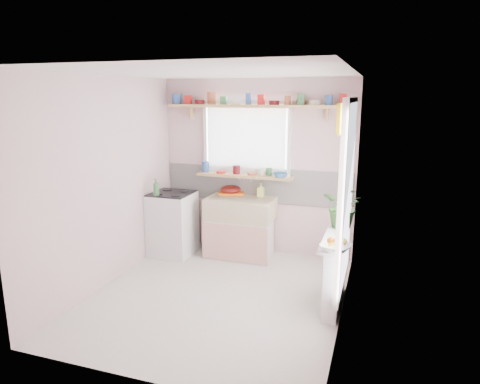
% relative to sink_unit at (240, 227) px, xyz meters
% --- Properties ---
extents(room, '(3.20, 3.20, 3.20)m').
position_rel_sink_unit_xyz_m(room, '(0.81, -0.43, 0.94)').
color(room, silver).
rests_on(room, ground).
extents(sink_unit, '(0.95, 0.65, 1.11)m').
position_rel_sink_unit_xyz_m(sink_unit, '(0.00, 0.00, 0.00)').
color(sink_unit, white).
rests_on(sink_unit, ground).
extents(cooker, '(0.58, 0.58, 0.93)m').
position_rel_sink_unit_xyz_m(cooker, '(-0.95, -0.24, 0.03)').
color(cooker, white).
rests_on(cooker, ground).
extents(radiator_ledge, '(0.22, 0.95, 0.78)m').
position_rel_sink_unit_xyz_m(radiator_ledge, '(1.45, -1.09, -0.03)').
color(radiator_ledge, white).
rests_on(radiator_ledge, ground).
extents(windowsill, '(1.40, 0.22, 0.04)m').
position_rel_sink_unit_xyz_m(windowsill, '(-0.00, 0.19, 0.71)').
color(windowsill, tan).
rests_on(windowsill, room).
extents(pine_shelf, '(2.52, 0.24, 0.04)m').
position_rel_sink_unit_xyz_m(pine_shelf, '(0.15, 0.18, 1.69)').
color(pine_shelf, tan).
rests_on(pine_shelf, room).
extents(shelf_crockery, '(2.47, 0.11, 0.12)m').
position_rel_sink_unit_xyz_m(shelf_crockery, '(0.15, 0.18, 1.76)').
color(shelf_crockery, '#3359A5').
rests_on(shelf_crockery, pine_shelf).
extents(sill_crockery, '(1.35, 0.11, 0.12)m').
position_rel_sink_unit_xyz_m(sill_crockery, '(-0.05, 0.19, 0.78)').
color(sill_crockery, '#3359A5').
rests_on(sill_crockery, windowsill).
extents(dish_tray, '(0.41, 0.34, 0.04)m').
position_rel_sink_unit_xyz_m(dish_tray, '(-0.20, 0.21, 0.44)').
color(dish_tray, orange).
rests_on(dish_tray, sink_unit).
extents(colander, '(0.34, 0.34, 0.13)m').
position_rel_sink_unit_xyz_m(colander, '(-0.22, 0.21, 0.49)').
color(colander, '#55110E').
rests_on(colander, sink_unit).
extents(jade_plant, '(0.57, 0.53, 0.50)m').
position_rel_sink_unit_xyz_m(jade_plant, '(1.48, -0.69, 0.60)').
color(jade_plant, '#2E5A24').
rests_on(jade_plant, radiator_ledge).
extents(fruit_bowl, '(0.37, 0.37, 0.07)m').
position_rel_sink_unit_xyz_m(fruit_bowl, '(1.48, -1.49, 0.38)').
color(fruit_bowl, silver).
rests_on(fruit_bowl, radiator_ledge).
extents(herb_pot, '(0.14, 0.11, 0.24)m').
position_rel_sink_unit_xyz_m(herb_pot, '(1.48, -0.99, 0.46)').
color(herb_pot, '#2C5D25').
rests_on(herb_pot, radiator_ledge).
extents(soap_bottle_sink, '(0.09, 0.09, 0.19)m').
position_rel_sink_unit_xyz_m(soap_bottle_sink, '(0.24, 0.21, 0.52)').
color(soap_bottle_sink, '#E4F46C').
rests_on(soap_bottle_sink, sink_unit).
extents(sill_cup, '(0.14, 0.14, 0.08)m').
position_rel_sink_unit_xyz_m(sill_cup, '(0.26, 0.19, 0.77)').
color(sill_cup, white).
rests_on(sill_cup, windowsill).
extents(sill_bowl, '(0.21, 0.21, 0.06)m').
position_rel_sink_unit_xyz_m(sill_bowl, '(0.54, 0.13, 0.76)').
color(sill_bowl, teal).
rests_on(sill_bowl, windowsill).
extents(shelf_vase, '(0.15, 0.15, 0.15)m').
position_rel_sink_unit_xyz_m(shelf_vase, '(0.78, 0.24, 1.78)').
color(shelf_vase, brown).
rests_on(shelf_vase, pine_shelf).
extents(cooker_bottle, '(0.12, 0.12, 0.24)m').
position_rel_sink_unit_xyz_m(cooker_bottle, '(-1.07, -0.46, 0.60)').
color(cooker_bottle, '#38703C').
rests_on(cooker_bottle, cooker).
extents(fruit, '(0.20, 0.14, 0.10)m').
position_rel_sink_unit_xyz_m(fruit, '(1.49, -1.49, 0.44)').
color(fruit, orange).
rests_on(fruit, fruit_bowl).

